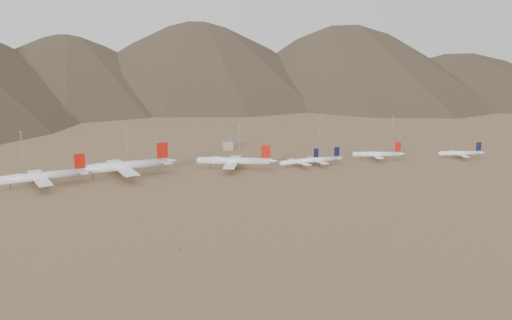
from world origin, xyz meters
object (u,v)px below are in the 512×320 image
object	(u,v)px
narrowbody_b	(320,160)
widebody_centre	(124,166)
control_tower	(228,144)
widebody_west	(42,176)
widebody_east	(234,161)
narrowbody_a	(301,161)

from	to	relation	value
narrowbody_b	widebody_centre	bearing A→B (deg)	176.00
widebody_centre	control_tower	world-z (taller)	widebody_centre
widebody_west	widebody_east	xyz separation A→B (m)	(140.05, 15.13, -0.40)
control_tower	widebody_west	bearing A→B (deg)	-148.04
narrowbody_a	widebody_west	bearing A→B (deg)	171.75
widebody_centre	narrowbody_a	distance (m)	137.27
widebody_west	narrowbody_b	bearing A→B (deg)	-9.56
widebody_centre	narrowbody_b	distance (m)	153.68
widebody_centre	control_tower	bearing A→B (deg)	29.61
widebody_east	widebody_centre	bearing A→B (deg)	-157.90
widebody_east	narrowbody_b	xyz separation A→B (m)	(69.71, -4.90, -2.09)
widebody_west	narrowbody_a	distance (m)	193.59
widebody_east	narrowbody_a	size ratio (longest dim) A/B	1.53
widebody_west	narrowbody_b	distance (m)	210.02
widebody_west	widebody_centre	bearing A→B (deg)	1.60
widebody_west	widebody_centre	world-z (taller)	widebody_centre
widebody_east	narrowbody_a	bearing A→B (deg)	15.59
widebody_west	narrowbody_a	bearing A→B (deg)	-9.45
widebody_west	widebody_centre	xyz separation A→B (m)	(56.16, 13.95, 0.94)
widebody_west	narrowbody_b	world-z (taller)	widebody_west
narrowbody_b	widebody_west	bearing A→B (deg)	-179.82
widebody_centre	widebody_east	size ratio (longest dim) A/B	1.26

